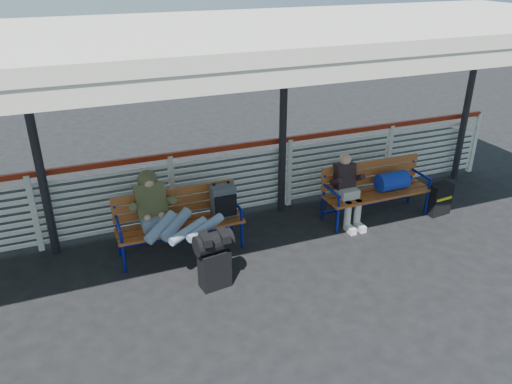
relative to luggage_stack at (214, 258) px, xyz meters
name	(u,v)px	position (x,y,z in m)	size (l,w,h in m)	color
ground	(210,292)	(-0.11, -0.11, -0.44)	(60.00, 60.00, 0.00)	black
fence	(172,188)	(-0.11, 1.79, 0.23)	(12.08, 0.08, 1.24)	silver
canopy	(178,39)	(-0.11, 0.76, 2.61)	(12.60, 3.60, 3.16)	silver
luggage_stack	(214,258)	(0.00, 0.00, 0.00)	(0.51, 0.33, 0.80)	black
bench_left	(194,211)	(0.02, 1.03, 0.17)	(1.80, 0.56, 0.95)	#A74D20
bench_right	(382,183)	(3.13, 0.88, 0.14)	(1.80, 0.56, 0.92)	#A74D20
traveler_man	(174,221)	(-0.35, 0.69, 0.26)	(0.94, 1.64, 0.77)	#8BA0BB
companion_person	(348,189)	(2.47, 0.86, 0.16)	(0.32, 0.66, 1.15)	beige
suitcase_side	(439,199)	(4.07, 0.56, -0.17)	(0.41, 0.27, 0.54)	black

